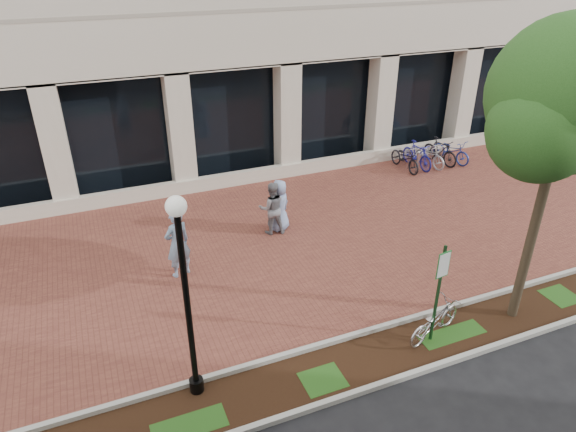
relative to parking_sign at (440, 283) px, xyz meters
name	(u,v)px	position (x,y,z in m)	size (l,w,h in m)	color
ground	(288,241)	(-1.33, 5.23, -1.57)	(120.00, 120.00, 0.00)	black
brick_plaza	(288,241)	(-1.33, 5.23, -1.57)	(40.00, 9.00, 0.01)	brown
planting_strip	(380,356)	(-1.33, -0.02, -1.57)	(40.00, 1.50, 0.01)	black
curb_plaza_side	(363,333)	(-1.33, 0.73, -1.51)	(40.00, 0.12, 0.12)	#A6A59C
curb_street_side	(400,378)	(-1.33, -0.77, -1.51)	(40.00, 0.12, 0.12)	#A6A59C
parking_sign	(440,283)	(0.00, 0.00, 0.00)	(0.34, 0.07, 2.47)	#14391B
lamppost	(186,291)	(-5.21, 0.55, 0.87)	(0.36, 0.36, 4.31)	black
street_tree	(566,105)	(2.41, 0.03, 3.55)	(3.71, 3.09, 6.86)	#4D3F2C
locked_bicycle	(435,320)	(0.12, 0.11, -1.13)	(0.59, 1.68, 0.88)	#B9B8BD
pedestrian_left	(178,244)	(-4.65, 4.72, -0.60)	(0.71, 0.46, 1.94)	#82A1C3
pedestrian_mid	(272,208)	(-1.56, 5.92, -0.73)	(0.81, 0.63, 1.67)	slate
pedestrian_right	(279,206)	(-1.28, 6.02, -0.75)	(0.81, 0.52, 1.65)	#8194C0
bollard	(417,162)	(5.21, 8.04, -1.09)	(0.12, 0.12, 0.95)	#AEADB2
bike_rack_cluster	(429,154)	(6.14, 8.60, -1.08)	(3.04, 1.90, 1.05)	black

